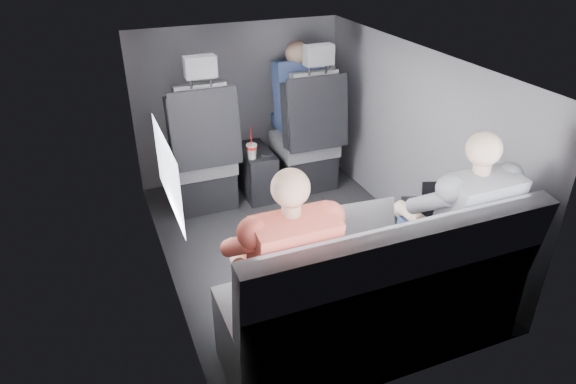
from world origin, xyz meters
name	(u,v)px	position (x,y,z in m)	size (l,w,h in m)	color
floor	(296,247)	(0.00, 0.00, 0.00)	(2.60, 2.60, 0.00)	black
ceiling	(298,59)	(0.00, 0.00, 1.35)	(2.60, 2.60, 0.00)	#B2B2AD
panel_left	(159,186)	(-0.90, 0.00, 0.68)	(0.02, 2.60, 1.35)	#56565B
panel_right	(413,142)	(0.90, 0.00, 0.68)	(0.02, 2.60, 1.35)	#56565B
panel_front	(239,103)	(0.00, 1.30, 0.68)	(1.80, 0.02, 1.35)	#56565B
panel_back	(409,275)	(0.00, -1.30, 0.68)	(1.80, 0.02, 1.35)	#56565B
side_window	(168,172)	(-0.88, -0.30, 0.90)	(0.02, 0.75, 0.42)	white
seatbelt	(317,105)	(0.45, 0.67, 0.80)	(0.05, 0.01, 0.65)	black
front_seat_left	(203,161)	(-0.45, 0.84, 0.40)	(0.52, 0.58, 1.26)	black
front_seat_right	(307,144)	(0.45, 0.84, 0.40)	(0.52, 0.58, 1.26)	black
center_console	(256,172)	(0.00, 0.88, 0.20)	(0.24, 0.48, 0.41)	black
rear_bench	(375,305)	(0.00, -1.06, 0.31)	(1.60, 0.57, 0.92)	#56565A
soda_cup	(252,151)	(-0.08, 0.74, 0.47)	(0.09, 0.09, 0.26)	white
laptop_white	(264,245)	(-0.51, -0.76, 0.63)	(0.30, 0.28, 0.22)	silver
laptop_silver	(354,227)	(0.00, -0.79, 0.63)	(0.36, 0.33, 0.25)	#AFAFB4
laptop_black	(438,204)	(0.57, -0.75, 0.63)	(0.37, 0.38, 0.23)	black
passenger_rear_left	(282,269)	(-0.49, -0.97, 0.62)	(0.48, 0.60, 1.19)	#313236
passenger_rear_right	(454,226)	(0.52, -0.97, 0.62)	(0.49, 0.61, 1.20)	navy
passenger_front_right	(297,95)	(0.46, 1.10, 0.75)	(0.39, 0.39, 0.77)	navy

